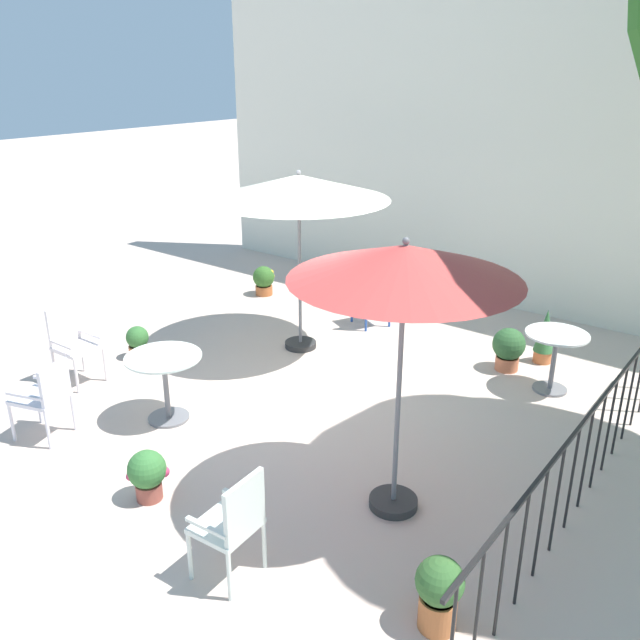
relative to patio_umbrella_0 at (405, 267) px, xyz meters
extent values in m
plane|color=beige|center=(-1.99, 1.20, -2.26)|extent=(60.00, 60.00, 0.00)
cube|color=silver|center=(-1.99, 5.74, 0.30)|extent=(10.59, 0.30, 5.12)
cube|color=black|center=(1.33, 1.20, -1.26)|extent=(0.03, 5.81, 0.03)
cylinder|color=black|center=(1.33, -1.16, -1.76)|extent=(0.02, 0.02, 1.00)
cylinder|color=black|center=(1.33, -0.80, -1.76)|extent=(0.02, 0.02, 1.00)
cylinder|color=black|center=(1.33, -0.44, -1.76)|extent=(0.02, 0.02, 1.00)
cylinder|color=black|center=(1.33, -0.07, -1.76)|extent=(0.02, 0.02, 1.00)
cylinder|color=black|center=(1.33, 0.29, -1.76)|extent=(0.02, 0.02, 1.00)
cylinder|color=black|center=(1.33, 0.65, -1.76)|extent=(0.02, 0.02, 1.00)
cylinder|color=black|center=(1.33, 1.02, -1.76)|extent=(0.02, 0.02, 1.00)
cylinder|color=black|center=(1.33, 1.38, -1.76)|extent=(0.02, 0.02, 1.00)
cylinder|color=black|center=(1.33, 1.74, -1.76)|extent=(0.02, 0.02, 1.00)
cylinder|color=black|center=(1.33, 2.10, -1.76)|extent=(0.02, 0.02, 1.00)
cylinder|color=black|center=(1.33, 2.47, -1.76)|extent=(0.02, 0.02, 1.00)
cylinder|color=black|center=(1.33, 2.83, -1.76)|extent=(0.02, 0.02, 1.00)
cylinder|color=#2D2D2D|center=(0.00, 0.00, -2.22)|extent=(0.44, 0.44, 0.08)
cylinder|color=slate|center=(0.00, 0.00, -1.04)|extent=(0.04, 0.04, 2.44)
cone|color=#D1443F|center=(0.00, 0.00, 0.04)|extent=(1.88, 1.88, 0.28)
sphere|color=slate|center=(0.00, 0.00, 0.21)|extent=(0.06, 0.06, 0.06)
cylinder|color=#2D2D2D|center=(-2.93, 2.25, -2.22)|extent=(0.44, 0.44, 0.08)
cylinder|color=slate|center=(-2.93, 2.25, -1.05)|extent=(0.04, 0.04, 2.41)
cone|color=beige|center=(-2.93, 2.25, -0.01)|extent=(2.39, 2.39, 0.32)
sphere|color=slate|center=(-2.93, 2.25, 0.18)|extent=(0.06, 0.06, 0.06)
cylinder|color=white|center=(-2.83, -0.21, -1.49)|extent=(0.84, 0.84, 0.02)
cylinder|color=slate|center=(-2.83, -0.21, -1.88)|extent=(0.06, 0.06, 0.75)
cylinder|color=slate|center=(-2.83, -0.21, -2.24)|extent=(0.46, 0.46, 0.03)
cylinder|color=white|center=(0.32, 3.11, -1.51)|extent=(0.74, 0.74, 0.02)
cylinder|color=slate|center=(0.32, 3.11, -1.89)|extent=(0.06, 0.06, 0.73)
cylinder|color=slate|center=(0.32, 3.11, -2.24)|extent=(0.41, 0.41, 0.03)
cube|color=silver|center=(-4.42, -0.27, -1.79)|extent=(0.51, 0.46, 0.04)
cube|color=silver|center=(-4.65, -0.28, -1.54)|extent=(0.05, 0.43, 0.48)
cube|color=silver|center=(-4.42, -0.47, -1.67)|extent=(0.45, 0.05, 0.03)
cube|color=silver|center=(-4.43, -0.07, -1.67)|extent=(0.45, 0.05, 0.03)
cylinder|color=silver|center=(-4.19, -0.47, -2.03)|extent=(0.04, 0.04, 0.44)
cylinder|color=silver|center=(-4.20, -0.06, -2.03)|extent=(0.04, 0.04, 0.44)
cylinder|color=silver|center=(-4.65, -0.48, -2.03)|extent=(0.04, 0.04, 0.44)
cylinder|color=silver|center=(-4.66, -0.07, -2.03)|extent=(0.04, 0.04, 0.44)
cube|color=silver|center=(-3.60, -1.25, -1.80)|extent=(0.61, 0.57, 0.04)
cube|color=silver|center=(-3.39, -1.18, -1.58)|extent=(0.17, 0.41, 0.40)
cube|color=silver|center=(-3.67, -1.07, -1.68)|extent=(0.44, 0.18, 0.03)
cube|color=silver|center=(-3.54, -1.44, -1.68)|extent=(0.44, 0.18, 0.03)
cylinder|color=silver|center=(-3.89, -1.14, -2.04)|extent=(0.04, 0.04, 0.43)
cylinder|color=silver|center=(-3.76, -1.52, -2.04)|extent=(0.04, 0.04, 0.43)
cylinder|color=silver|center=(-3.45, -0.99, -2.04)|extent=(0.04, 0.04, 0.43)
cylinder|color=silver|center=(-3.32, -1.37, -2.04)|extent=(0.04, 0.04, 0.43)
cube|color=silver|center=(-0.58, -1.51, -1.80)|extent=(0.47, 0.48, 0.04)
cube|color=silver|center=(-0.38, -1.49, -1.55)|extent=(0.07, 0.43, 0.46)
cube|color=silver|center=(-0.60, -1.30, -1.68)|extent=(0.39, 0.07, 0.03)
cube|color=silver|center=(-0.57, -1.71, -1.68)|extent=(0.39, 0.07, 0.03)
cylinder|color=silver|center=(-0.79, -1.32, -2.04)|extent=(0.04, 0.04, 0.43)
cylinder|color=silver|center=(-0.76, -1.73, -2.04)|extent=(0.04, 0.04, 0.43)
cylinder|color=silver|center=(-0.40, -1.29, -2.04)|extent=(0.04, 0.04, 0.43)
cylinder|color=silver|center=(-0.37, -1.70, -2.04)|extent=(0.04, 0.04, 0.43)
cube|color=#274C9F|center=(-2.63, 3.58, -1.80)|extent=(0.62, 0.61, 0.04)
cube|color=#274C9F|center=(-2.44, 3.49, -1.54)|extent=(0.22, 0.40, 0.48)
cube|color=#274C9F|center=(-2.54, 3.77, -1.68)|extent=(0.40, 0.22, 0.03)
cube|color=#274C9F|center=(-2.72, 3.40, -1.68)|extent=(0.40, 0.22, 0.03)
cylinder|color=#274C9F|center=(-2.74, 3.86, -2.04)|extent=(0.04, 0.04, 0.44)
cylinder|color=#274C9F|center=(-2.92, 3.50, -2.04)|extent=(0.04, 0.04, 0.44)
cylinder|color=#274C9F|center=(-2.35, 3.67, -2.04)|extent=(0.04, 0.04, 0.44)
cylinder|color=#274C9F|center=(-2.53, 3.30, -2.04)|extent=(0.04, 0.04, 0.44)
cylinder|color=#B26436|center=(0.97, -0.98, -2.12)|extent=(0.27, 0.27, 0.26)
cylinder|color=#382819|center=(0.97, -0.98, -2.00)|extent=(0.24, 0.24, 0.02)
sphere|color=#34612C|center=(0.97, -0.98, -1.85)|extent=(0.35, 0.35, 0.35)
sphere|color=#D23A67|center=(0.86, -0.98, -1.81)|extent=(0.07, 0.07, 0.07)
sphere|color=#D23A67|center=(0.91, -0.85, -1.81)|extent=(0.09, 0.09, 0.09)
sphere|color=#D23A67|center=(0.95, -0.88, -1.87)|extent=(0.10, 0.10, 0.10)
sphere|color=#D23A67|center=(0.85, -0.99, -1.77)|extent=(0.07, 0.07, 0.07)
cylinder|color=#CA6E3E|center=(-0.05, 3.85, -2.17)|extent=(0.24, 0.24, 0.16)
cylinder|color=#382819|center=(-0.05, 3.85, -2.10)|extent=(0.21, 0.21, 0.02)
cone|color=#38723D|center=(-0.05, 3.85, -1.80)|extent=(0.27, 0.27, 0.58)
cylinder|color=#C16F44|center=(-4.44, 0.63, -2.17)|extent=(0.26, 0.26, 0.17)
cylinder|color=#382819|center=(-4.44, 0.63, -2.09)|extent=(0.23, 0.23, 0.02)
sphere|color=#32682F|center=(-4.44, 0.63, -1.95)|extent=(0.30, 0.30, 0.30)
sphere|color=#E04A40|center=(-4.42, 0.72, -1.92)|extent=(0.06, 0.06, 0.06)
sphere|color=#E04A40|center=(-4.34, 0.61, -1.92)|extent=(0.07, 0.07, 0.07)
cylinder|color=#964A3C|center=(-1.83, -1.28, -2.17)|extent=(0.24, 0.24, 0.16)
cylinder|color=#382819|center=(-1.83, -1.28, -2.10)|extent=(0.21, 0.21, 0.02)
sphere|color=#387536|center=(-1.83, -1.28, -1.94)|extent=(0.35, 0.35, 0.35)
sphere|color=#D3375F|center=(-1.80, -1.17, -1.90)|extent=(0.10, 0.10, 0.10)
sphere|color=#D3375F|center=(-1.91, -1.41, -1.98)|extent=(0.08, 0.08, 0.08)
sphere|color=#D3375F|center=(-1.74, -1.16, -1.99)|extent=(0.11, 0.11, 0.11)
cylinder|color=#B45F32|center=(-4.85, 3.61, -2.17)|extent=(0.29, 0.29, 0.16)
cylinder|color=#382819|center=(-4.85, 3.61, -2.10)|extent=(0.26, 0.26, 0.02)
sphere|color=#336325|center=(-4.85, 3.61, -1.94)|extent=(0.37, 0.37, 0.37)
sphere|color=gold|center=(-4.76, 3.70, -1.85)|extent=(0.09, 0.09, 0.09)
sphere|color=gold|center=(-4.79, 3.71, -1.90)|extent=(0.09, 0.09, 0.09)
sphere|color=gold|center=(-4.77, 3.73, -1.94)|extent=(0.10, 0.10, 0.10)
cylinder|color=#C66A45|center=(-0.34, 3.34, -2.16)|extent=(0.30, 0.30, 0.18)
cylinder|color=#382819|center=(-0.34, 3.34, -2.08)|extent=(0.26, 0.26, 0.02)
sphere|color=#2B562C|center=(-0.34, 3.34, -1.89)|extent=(0.42, 0.42, 0.42)
camera|label=1|loc=(2.50, -4.31, 1.49)|focal=36.98mm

